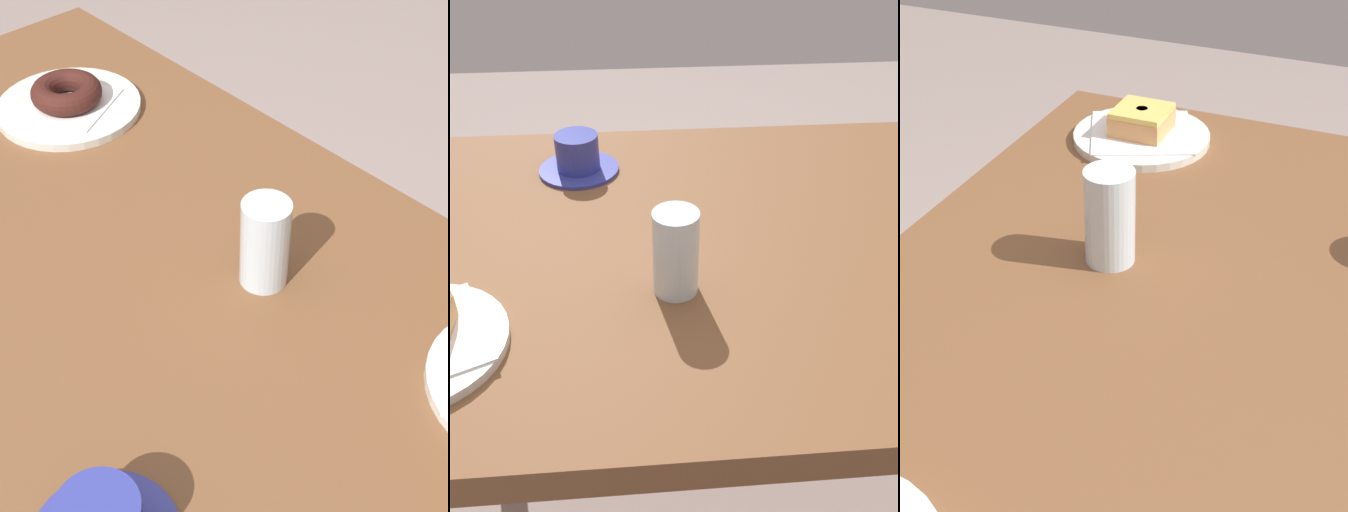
# 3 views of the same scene
# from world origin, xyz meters

# --- Properties ---
(table) EXTENTS (1.28, 0.79, 0.74)m
(table) POSITION_xyz_m (0.00, 0.00, 0.65)
(table) COLOR brown
(table) RESTS_ON ground_plane
(plate_glazed_square) EXTENTS (0.22, 0.22, 0.01)m
(plate_glazed_square) POSITION_xyz_m (-0.49, -0.21, 0.75)
(plate_glazed_square) COLOR silver
(plate_glazed_square) RESTS_ON table
(napkin_glazed_square) EXTENTS (0.21, 0.21, 0.00)m
(napkin_glazed_square) POSITION_xyz_m (-0.49, -0.21, 0.75)
(napkin_glazed_square) COLOR white
(napkin_glazed_square) RESTS_ON plate_glazed_square
(donut_glazed_square) EXTENTS (0.08, 0.08, 0.04)m
(donut_glazed_square) POSITION_xyz_m (-0.49, -0.21, 0.77)
(donut_glazed_square) COLOR tan
(donut_glazed_square) RESTS_ON napkin_glazed_square
(water_glass) EXTENTS (0.06, 0.06, 0.12)m
(water_glass) POSITION_xyz_m (-0.17, -0.12, 0.80)
(water_glass) COLOR silver
(water_glass) RESTS_ON table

